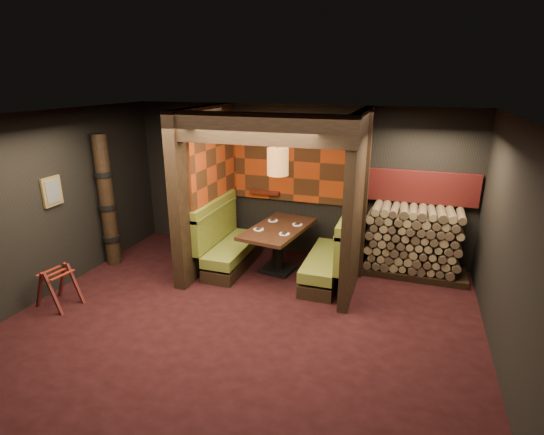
{
  "coord_description": "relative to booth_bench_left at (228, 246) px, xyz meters",
  "views": [
    {
      "loc": [
        2.05,
        -4.89,
        3.31
      ],
      "look_at": [
        0.0,
        1.3,
        1.15
      ],
      "focal_mm": 28.0,
      "sensor_mm": 36.0,
      "label": 1
    }
  ],
  "objects": [
    {
      "name": "lacquer_shelf",
      "position": [
        0.36,
        1.0,
        0.78
      ],
      "size": [
        0.6,
        0.12,
        0.07
      ],
      "primitive_type": "cube",
      "color": "#4F170D",
      "rests_on": "wall_back"
    },
    {
      "name": "luggage_rack",
      "position": [
        -1.87,
        -2.11,
        -0.07
      ],
      "size": [
        0.66,
        0.51,
        0.66
      ],
      "color": "#4A1614",
      "rests_on": "floor"
    },
    {
      "name": "floor",
      "position": [
        0.96,
        -1.65,
        -0.41
      ],
      "size": [
        6.5,
        5.5,
        0.02
      ],
      "primitive_type": "cube",
      "color": "black",
      "rests_on": "ground"
    },
    {
      "name": "tapa_back_panel",
      "position": [
        0.94,
        1.06,
        1.42
      ],
      "size": [
        2.4,
        0.06,
        1.55
      ],
      "primitive_type": "cube",
      "color": "#A0340E",
      "rests_on": "wall_back"
    },
    {
      "name": "header_beam",
      "position": [
        0.94,
        -0.95,
        2.23
      ],
      "size": [
        2.85,
        0.18,
        0.44
      ],
      "primitive_type": "cube",
      "color": "black",
      "rests_on": "partition_left"
    },
    {
      "name": "pendant_lamp",
      "position": [
        0.92,
        0.06,
        1.59
      ],
      "size": [
        0.36,
        0.36,
        1.09
      ],
      "color": "#9D622F",
      "rests_on": "ceiling"
    },
    {
      "name": "wall_right",
      "position": [
        4.22,
        -1.65,
        1.02
      ],
      "size": [
        0.02,
        5.5,
        2.85
      ],
      "primitive_type": "cube",
      "color": "black",
      "rests_on": "ground"
    },
    {
      "name": "ceiling",
      "position": [
        0.96,
        -1.65,
        2.46
      ],
      "size": [
        6.5,
        5.5,
        0.02
      ],
      "primitive_type": "cube",
      "color": "black",
      "rests_on": "ground"
    },
    {
      "name": "partition_left",
      "position": [
        -0.39,
        -0.0,
        1.02
      ],
      "size": [
        0.2,
        2.2,
        2.85
      ],
      "primitive_type": "cube",
      "color": "black",
      "rests_on": "floor"
    },
    {
      "name": "mosaic_header",
      "position": [
        3.25,
        1.03,
        1.1
      ],
      "size": [
        1.83,
        0.1,
        0.56
      ],
      "primitive_type": "cube",
      "color": "maroon",
      "rests_on": "wall_back"
    },
    {
      "name": "tapa_side_panel",
      "position": [
        -0.27,
        0.17,
        1.45
      ],
      "size": [
        0.04,
        1.85,
        1.45
      ],
      "primitive_type": "cube",
      "color": "#A0340E",
      "rests_on": "partition_left"
    },
    {
      "name": "place_settings",
      "position": [
        0.92,
        0.11,
        0.43
      ],
      "size": [
        0.75,
        0.78,
        0.03
      ],
      "color": "white",
      "rests_on": "dining_table"
    },
    {
      "name": "bay_front_post",
      "position": [
        2.35,
        0.31,
        1.02
      ],
      "size": [
        0.08,
        0.08,
        2.85
      ],
      "primitive_type": "cube",
      "color": "black",
      "rests_on": "floor"
    },
    {
      "name": "wall_front",
      "position": [
        0.96,
        -4.41,
        1.02
      ],
      "size": [
        6.5,
        0.02,
        2.85
      ],
      "primitive_type": "cube",
      "color": "black",
      "rests_on": "ground"
    },
    {
      "name": "wall_left",
      "position": [
        -2.3,
        -1.65,
        1.02
      ],
      "size": [
        0.02,
        5.5,
        2.85
      ],
      "primitive_type": "cube",
      "color": "black",
      "rests_on": "ground"
    },
    {
      "name": "framed_picture",
      "position": [
        -2.25,
        -1.55,
        1.22
      ],
      "size": [
        0.05,
        0.36,
        0.46
      ],
      "color": "olive",
      "rests_on": "wall_left"
    },
    {
      "name": "dining_table",
      "position": [
        0.92,
        0.11,
        0.19
      ],
      "size": [
        1.08,
        1.67,
        0.82
      ],
      "color": "black",
      "rests_on": "floor"
    },
    {
      "name": "wall_back",
      "position": [
        0.96,
        1.11,
        1.02
      ],
      "size": [
        6.5,
        0.02,
        2.85
      ],
      "primitive_type": "cube",
      "color": "black",
      "rests_on": "ground"
    },
    {
      "name": "booth_bench_right",
      "position": [
        1.89,
        0.0,
        0.0
      ],
      "size": [
        0.68,
        1.6,
        1.14
      ],
      "color": "black",
      "rests_on": "floor"
    },
    {
      "name": "firewood_stack",
      "position": [
        3.25,
        0.7,
        0.21
      ],
      "size": [
        1.73,
        0.7,
        1.22
      ],
      "color": "black",
      "rests_on": "floor"
    },
    {
      "name": "partition_right",
      "position": [
        2.26,
        0.05,
        1.02
      ],
      "size": [
        0.15,
        2.1,
        2.85
      ],
      "primitive_type": "cube",
      "color": "black",
      "rests_on": "floor"
    },
    {
      "name": "totem_column",
      "position": [
        -2.09,
        -0.55,
        0.79
      ],
      "size": [
        0.31,
        0.31,
        2.4
      ],
      "color": "black",
      "rests_on": "floor"
    },
    {
      "name": "booth_bench_left",
      "position": [
        0.0,
        0.0,
        0.0
      ],
      "size": [
        0.68,
        1.6,
        1.14
      ],
      "color": "black",
      "rests_on": "floor"
    }
  ]
}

